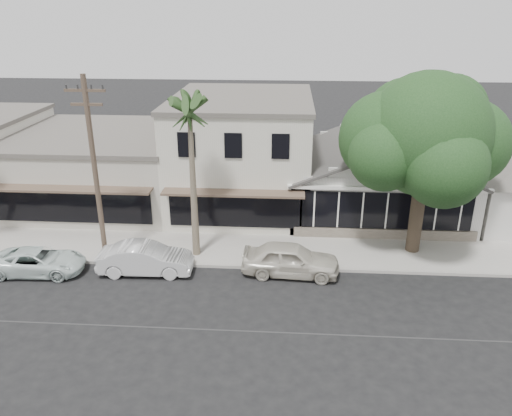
# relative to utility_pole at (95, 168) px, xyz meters

# --- Properties ---
(ground) EXTENTS (140.00, 140.00, 0.00)m
(ground) POSITION_rel_utility_pole_xyz_m (9.00, -5.20, -4.79)
(ground) COLOR black
(ground) RESTS_ON ground
(sidewalk_north) EXTENTS (90.00, 3.50, 0.15)m
(sidewalk_north) POSITION_rel_utility_pole_xyz_m (1.00, 1.55, -4.71)
(sidewalk_north) COLOR #9E9991
(sidewalk_north) RESTS_ON ground
(corner_shop) EXTENTS (10.40, 8.60, 5.10)m
(corner_shop) POSITION_rel_utility_pole_xyz_m (14.00, 7.27, -2.17)
(corner_shop) COLOR silver
(corner_shop) RESTS_ON ground
(row_building_near) EXTENTS (8.00, 10.00, 6.50)m
(row_building_near) POSITION_rel_utility_pole_xyz_m (6.00, 8.30, -1.54)
(row_building_near) COLOR beige
(row_building_near) RESTS_ON ground
(row_building_midnear) EXTENTS (10.00, 10.00, 4.20)m
(row_building_midnear) POSITION_rel_utility_pole_xyz_m (-3.00, 8.30, -2.69)
(row_building_midnear) COLOR #B7B2A5
(row_building_midnear) RESTS_ON ground
(utility_pole) EXTENTS (1.80, 0.24, 9.00)m
(utility_pole) POSITION_rel_utility_pole_xyz_m (0.00, 0.00, 0.00)
(utility_pole) COLOR brown
(utility_pole) RESTS_ON ground
(car_0) EXTENTS (4.62, 2.09, 1.54)m
(car_0) POSITION_rel_utility_pole_xyz_m (9.03, -0.62, -4.02)
(car_0) COLOR beige
(car_0) RESTS_ON ground
(car_1) EXTENTS (4.43, 1.69, 1.44)m
(car_1) POSITION_rel_utility_pole_xyz_m (2.27, -0.93, -4.07)
(car_1) COLOR silver
(car_1) RESTS_ON ground
(car_2) EXTENTS (4.33, 2.12, 1.18)m
(car_2) POSITION_rel_utility_pole_xyz_m (-2.73, -1.28, -4.20)
(car_2) COLOR silver
(car_2) RESTS_ON ground
(shade_tree) EXTENTS (8.16, 7.38, 9.06)m
(shade_tree) POSITION_rel_utility_pole_xyz_m (15.14, 2.26, 1.17)
(shade_tree) COLOR #403527
(shade_tree) RESTS_ON ground
(palm_east) EXTENTS (2.82, 2.82, 8.52)m
(palm_east) POSITION_rel_utility_pole_xyz_m (4.34, 0.83, 2.52)
(palm_east) COLOR #726651
(palm_east) RESTS_ON ground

